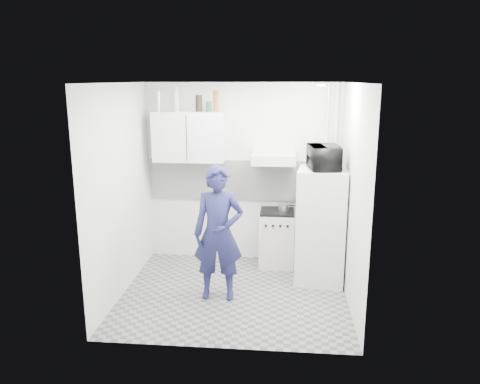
{
  "coord_description": "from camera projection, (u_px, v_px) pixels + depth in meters",
  "views": [
    {
      "loc": [
        0.58,
        -5.42,
        2.64
      ],
      "look_at": [
        0.05,
        0.3,
        1.25
      ],
      "focal_mm": 35.0,
      "sensor_mm": 36.0,
      "label": 1
    }
  ],
  "objects": [
    {
      "name": "canister_b",
      "position": [
        209.0,
        107.0,
        6.47
      ],
      "size": [
        0.07,
        0.07,
        0.14
      ],
      "primitive_type": "cylinder",
      "color": "#144C1E",
      "rests_on": "upper_cabinet"
    },
    {
      "name": "stove",
      "position": [
        277.0,
        239.0,
        6.75
      ],
      "size": [
        0.49,
        0.49,
        0.79
      ],
      "primitive_type": "cube",
      "color": "beige",
      "rests_on": "floor"
    },
    {
      "name": "floor",
      "position": [
        234.0,
        293.0,
        5.92
      ],
      "size": [
        2.8,
        2.8,
        0.0
      ],
      "primitive_type": "plane",
      "color": "slate",
      "rests_on": "ground"
    },
    {
      "name": "pipe_a",
      "position": [
        334.0,
        176.0,
        6.63
      ],
      "size": [
        0.05,
        0.05,
        2.6
      ],
      "primitive_type": "cylinder",
      "color": "beige",
      "rests_on": "floor"
    },
    {
      "name": "ceiling_spot_fixture",
      "position": [
        321.0,
        85.0,
        5.42
      ],
      "size": [
        0.1,
        0.1,
        0.02
      ],
      "primitive_type": "cylinder",
      "color": "white",
      "rests_on": "ceiling"
    },
    {
      "name": "wall_back",
      "position": [
        243.0,
        173.0,
        6.83
      ],
      "size": [
        2.8,
        0.0,
        2.8
      ],
      "primitive_type": "plane",
      "rotation": [
        1.57,
        0.0,
        0.0
      ],
      "color": "silver",
      "rests_on": "floor"
    },
    {
      "name": "person",
      "position": [
        218.0,
        233.0,
        5.64
      ],
      "size": [
        0.62,
        0.42,
        1.66
      ],
      "primitive_type": "imported",
      "rotation": [
        0.0,
        0.0,
        0.03
      ],
      "color": "#1C1E47",
      "rests_on": "floor"
    },
    {
      "name": "upper_cabinet",
      "position": [
        189.0,
        137.0,
        6.59
      ],
      "size": [
        1.0,
        0.35,
        0.7
      ],
      "primitive_type": "cube",
      "color": "silver",
      "rests_on": "wall_back"
    },
    {
      "name": "bottle_a",
      "position": [
        158.0,
        101.0,
        6.52
      ],
      "size": [
        0.06,
        0.06,
        0.27
      ],
      "primitive_type": "cylinder",
      "color": "silver",
      "rests_on": "upper_cabinet"
    },
    {
      "name": "canister_a",
      "position": [
        199.0,
        103.0,
        6.47
      ],
      "size": [
        0.09,
        0.09,
        0.23
      ],
      "primitive_type": "cylinder",
      "color": "black",
      "rests_on": "upper_cabinet"
    },
    {
      "name": "bottle_e",
      "position": [
        216.0,
        101.0,
        6.44
      ],
      "size": [
        0.07,
        0.07,
        0.29
      ],
      "primitive_type": "cylinder",
      "color": "brown",
      "rests_on": "upper_cabinet"
    },
    {
      "name": "pipe_b",
      "position": [
        325.0,
        176.0,
        6.64
      ],
      "size": [
        0.04,
        0.04,
        2.6
      ],
      "primitive_type": "cylinder",
      "color": "beige",
      "rests_on": "floor"
    },
    {
      "name": "bottle_c",
      "position": [
        176.0,
        99.0,
        6.49
      ],
      "size": [
        0.08,
        0.08,
        0.33
      ],
      "primitive_type": "cylinder",
      "color": "#B2B7BC",
      "rests_on": "upper_cabinet"
    },
    {
      "name": "fridge",
      "position": [
        321.0,
        226.0,
        6.15
      ],
      "size": [
        0.7,
        0.7,
        1.52
      ],
      "primitive_type": "cube",
      "rotation": [
        0.0,
        0.0,
        -0.12
      ],
      "color": "silver",
      "rests_on": "floor"
    },
    {
      "name": "wall_left",
      "position": [
        121.0,
        191.0,
        5.74
      ],
      "size": [
        0.0,
        2.6,
        2.6
      ],
      "primitive_type": "plane",
      "rotation": [
        1.57,
        0.0,
        1.57
      ],
      "color": "silver",
      "rests_on": "floor"
    },
    {
      "name": "range_hood",
      "position": [
        274.0,
        158.0,
        6.48
      ],
      "size": [
        0.6,
        0.5,
        0.14
      ],
      "primitive_type": "cube",
      "color": "beige",
      "rests_on": "wall_back"
    },
    {
      "name": "saucepan",
      "position": [
        284.0,
        207.0,
        6.68
      ],
      "size": [
        0.16,
        0.16,
        0.09
      ],
      "primitive_type": "cylinder",
      "color": "silver",
      "rests_on": "stove_top"
    },
    {
      "name": "backsplash",
      "position": [
        243.0,
        180.0,
        6.83
      ],
      "size": [
        2.74,
        0.03,
        0.6
      ],
      "primitive_type": "cube",
      "color": "white",
      "rests_on": "wall_back"
    },
    {
      "name": "microwave",
      "position": [
        324.0,
        157.0,
        5.94
      ],
      "size": [
        0.59,
        0.43,
        0.3
      ],
      "primitive_type": "imported",
      "rotation": [
        0.0,
        0.0,
        1.69
      ],
      "color": "black",
      "rests_on": "fridge"
    },
    {
      "name": "wall_right",
      "position": [
        352.0,
        196.0,
        5.49
      ],
      "size": [
        0.0,
        2.6,
        2.6
      ],
      "primitive_type": "plane",
      "rotation": [
        1.57,
        0.0,
        -1.57
      ],
      "color": "silver",
      "rests_on": "floor"
    },
    {
      "name": "stove_top",
      "position": [
        277.0,
        212.0,
        6.65
      ],
      "size": [
        0.47,
        0.47,
        0.03
      ],
      "primitive_type": "cube",
      "color": "black",
      "rests_on": "stove"
    },
    {
      "name": "ceiling",
      "position": [
        234.0,
        83.0,
        5.31
      ],
      "size": [
        2.8,
        2.8,
        0.0
      ],
      "primitive_type": "plane",
      "color": "white",
      "rests_on": "wall_back"
    }
  ]
}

